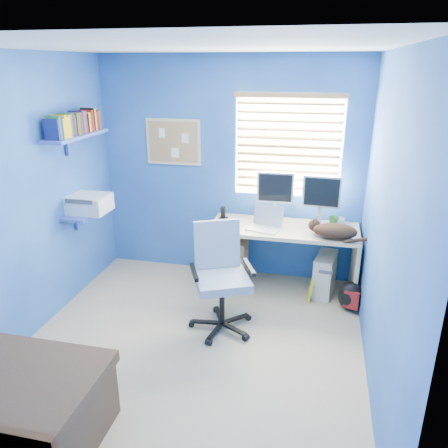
% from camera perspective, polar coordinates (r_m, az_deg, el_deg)
% --- Properties ---
extents(floor, '(3.00, 3.20, 0.00)m').
position_cam_1_polar(floor, '(4.08, -4.21, -15.62)').
color(floor, '#C1A98E').
rests_on(floor, ground).
extents(ceiling, '(3.00, 3.20, 0.00)m').
position_cam_1_polar(ceiling, '(3.32, -5.39, 22.10)').
color(ceiling, white).
rests_on(ceiling, wall_back).
extents(wall_back, '(3.00, 0.01, 2.50)m').
position_cam_1_polar(wall_back, '(4.99, 0.71, 7.04)').
color(wall_back, '#2049A0').
rests_on(wall_back, ground).
extents(wall_front, '(3.00, 0.01, 2.50)m').
position_cam_1_polar(wall_front, '(2.17, -17.51, -12.29)').
color(wall_front, '#2049A0').
rests_on(wall_front, ground).
extents(wall_left, '(0.01, 3.20, 2.50)m').
position_cam_1_polar(wall_left, '(4.19, -24.76, 2.57)').
color(wall_left, '#2049A0').
rests_on(wall_left, ground).
extents(wall_right, '(0.01, 3.20, 2.50)m').
position_cam_1_polar(wall_right, '(3.39, 20.26, -0.65)').
color(wall_right, '#2049A0').
rests_on(wall_right, ground).
extents(desk, '(1.58, 0.65, 0.74)m').
position_cam_1_polar(desk, '(4.86, 7.60, -4.49)').
color(desk, '#CFB790').
rests_on(desk, floor).
extents(laptop, '(0.39, 0.34, 0.22)m').
position_cam_1_polar(laptop, '(4.59, 5.25, 0.57)').
color(laptop, silver).
rests_on(laptop, desk).
extents(monitor_left, '(0.40, 0.13, 0.54)m').
position_cam_1_polar(monitor_left, '(4.88, 6.69, 3.66)').
color(monitor_left, silver).
rests_on(monitor_left, desk).
extents(monitor_right, '(0.41, 0.14, 0.54)m').
position_cam_1_polar(monitor_right, '(4.79, 12.55, 3.02)').
color(monitor_right, silver).
rests_on(monitor_right, desk).
extents(phone, '(0.09, 0.11, 0.17)m').
position_cam_1_polar(phone, '(4.82, -0.13, 1.31)').
color(phone, black).
rests_on(phone, desk).
extents(mug, '(0.10, 0.09, 0.10)m').
position_cam_1_polar(mug, '(4.85, 14.10, 0.36)').
color(mug, '#286F26').
rests_on(mug, desk).
extents(cd_spindle, '(0.13, 0.13, 0.07)m').
position_cam_1_polar(cd_spindle, '(4.91, 14.79, 0.34)').
color(cd_spindle, silver).
rests_on(cd_spindle, desk).
extents(cat, '(0.49, 0.39, 0.16)m').
position_cam_1_polar(cat, '(4.49, 14.32, -0.91)').
color(cat, black).
rests_on(cat, desk).
extents(tower_pc, '(0.26, 0.47, 0.45)m').
position_cam_1_polar(tower_pc, '(4.92, 13.02, -6.40)').
color(tower_pc, beige).
rests_on(tower_pc, floor).
extents(drawer_boxes, '(0.35, 0.28, 0.54)m').
position_cam_1_polar(drawer_boxes, '(4.98, 0.92, -4.94)').
color(drawer_boxes, tan).
rests_on(drawer_boxes, floor).
extents(yellow_book, '(0.03, 0.17, 0.24)m').
position_cam_1_polar(yellow_book, '(4.79, 11.22, -8.45)').
color(yellow_book, yellow).
rests_on(yellow_book, floor).
extents(backpack, '(0.32, 0.29, 0.31)m').
position_cam_1_polar(backpack, '(4.69, 16.27, -9.04)').
color(backpack, black).
rests_on(backpack, floor).
extents(bed_corner, '(1.08, 0.77, 0.52)m').
position_cam_1_polar(bed_corner, '(3.39, -25.51, -20.92)').
color(bed_corner, brown).
rests_on(bed_corner, floor).
extents(office_chair, '(0.78, 0.78, 1.01)m').
position_cam_1_polar(office_chair, '(4.16, -0.42, -8.69)').
color(office_chair, black).
rests_on(office_chair, floor).
extents(window_blinds, '(1.15, 0.05, 1.10)m').
position_cam_1_polar(window_blinds, '(4.81, 8.35, 9.98)').
color(window_blinds, white).
rests_on(window_blinds, ground).
extents(corkboard, '(0.64, 0.02, 0.52)m').
position_cam_1_polar(corkboard, '(5.09, -6.62, 10.60)').
color(corkboard, '#CFB790').
rests_on(corkboard, ground).
extents(wall_shelves, '(0.42, 0.90, 1.05)m').
position_cam_1_polar(wall_shelves, '(4.66, -18.20, 7.41)').
color(wall_shelves, '#4058B7').
rests_on(wall_shelves, ground).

